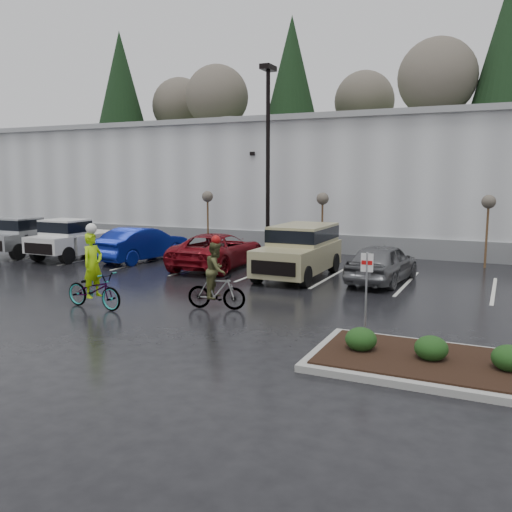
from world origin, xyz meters
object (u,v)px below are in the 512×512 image
at_px(cyclist_olive, 216,282).
at_px(pickup_white, 79,238).
at_px(sapling_mid, 323,202).
at_px(lamppost, 268,141).
at_px(car_grey, 382,263).
at_px(pickup_silver, 33,235).
at_px(suv_tan, 298,252).
at_px(car_red, 218,250).
at_px(cyclist_hivis, 94,283).
at_px(sapling_east, 488,206).
at_px(fire_lane_sign, 366,285).
at_px(sapling_west, 208,200).
at_px(car_blue, 143,244).

bearing_deg(cyclist_olive, pickup_white, 48.20).
distance_m(sapling_mid, cyclist_olive, 11.66).
distance_m(lamppost, car_grey, 9.24).
height_order(pickup_silver, suv_tan, suv_tan).
xyz_separation_m(sapling_mid, suv_tan, (0.82, -5.53, -1.70)).
distance_m(car_red, cyclist_hivis, 8.09).
bearing_deg(pickup_silver, cyclist_hivis, -35.42).
height_order(sapling_east, car_grey, sapling_east).
bearing_deg(car_grey, fire_lane_sign, 104.80).
height_order(sapling_east, cyclist_olive, sapling_east).
xyz_separation_m(suv_tan, cyclist_olive, (-0.39, -5.97, -0.20)).
xyz_separation_m(sapling_east, pickup_silver, (-21.36, -5.25, -1.75)).
relative_size(sapling_east, cyclist_hivis, 1.23).
relative_size(sapling_west, cyclist_hivis, 1.23).
xyz_separation_m(car_blue, cyclist_hivis, (4.36, -8.28, -0.01)).
relative_size(sapling_west, sapling_mid, 1.00).
bearing_deg(car_blue, pickup_white, 15.31).
bearing_deg(cyclist_hivis, sapling_west, 19.61).
xyz_separation_m(lamppost, cyclist_hivis, (-0.51, -11.97, -4.89)).
relative_size(suv_tan, cyclist_hivis, 1.96).
distance_m(cyclist_hivis, cyclist_olive, 3.74).
xyz_separation_m(sapling_west, cyclist_hivis, (3.49, -12.97, -1.93)).
relative_size(pickup_silver, cyclist_olive, 2.31).
bearing_deg(pickup_white, car_grey, -0.10).
bearing_deg(car_blue, lamppost, -135.31).
bearing_deg(sapling_mid, fire_lane_sign, -67.51).
distance_m(sapling_east, pickup_silver, 22.07).
distance_m(sapling_west, car_grey, 11.97).
bearing_deg(sapling_west, pickup_white, -129.97).
relative_size(sapling_east, suv_tan, 0.63).
relative_size(car_blue, car_grey, 1.10).
relative_size(sapling_east, pickup_white, 0.62).
bearing_deg(sapling_west, car_grey, -26.11).
height_order(sapling_west, pickup_white, sapling_west).
height_order(sapling_west, car_grey, sapling_west).
height_order(pickup_silver, car_blue, pickup_silver).
relative_size(sapling_east, fire_lane_sign, 1.45).
height_order(car_red, cyclist_hivis, cyclist_hivis).
distance_m(sapling_west, pickup_silver, 9.21).
relative_size(sapling_mid, suv_tan, 0.63).
bearing_deg(suv_tan, sapling_mid, 98.44).
xyz_separation_m(sapling_west, fire_lane_sign, (11.80, -12.80, -1.32)).
bearing_deg(cyclist_olive, car_grey, -42.60).
height_order(car_blue, car_grey, car_blue).
height_order(car_blue, cyclist_hivis, cyclist_hivis).
bearing_deg(car_blue, suv_tan, -178.33).
height_order(fire_lane_sign, pickup_silver, fire_lane_sign).
height_order(car_red, suv_tan, suv_tan).
xyz_separation_m(car_grey, cyclist_olive, (-3.66, -6.31, 0.07)).
height_order(pickup_white, cyclist_hivis, cyclist_hivis).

